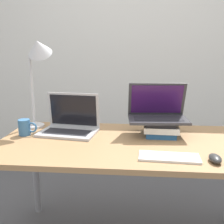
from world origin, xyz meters
name	(u,v)px	position (x,y,z in m)	size (l,w,h in m)	color
wall_back	(134,43)	(0.00, 1.84, 1.35)	(8.00, 0.05, 2.70)	silver
desk	(130,153)	(0.00, 0.39, 0.66)	(1.60, 0.77, 0.73)	#9E754C
laptop_left	(70,125)	(-0.41, 0.54, 0.78)	(0.40, 0.29, 0.26)	#B2B2B7
book_stack	(160,128)	(0.19, 0.53, 0.78)	(0.22, 0.23, 0.10)	#235693
laptop_on_books	(157,112)	(0.17, 0.54, 0.88)	(0.38, 0.26, 0.23)	#333338
wireless_keyboard	(169,157)	(0.20, 0.15, 0.74)	(0.31, 0.14, 0.01)	white
mouse	(215,158)	(0.42, 0.12, 0.75)	(0.06, 0.10, 0.04)	#2D2D2D
mug	(25,127)	(-0.68, 0.45, 0.78)	(0.12, 0.08, 0.10)	teal
desk_lamp	(38,58)	(-0.63, 0.61, 1.22)	(0.23, 0.20, 0.64)	silver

